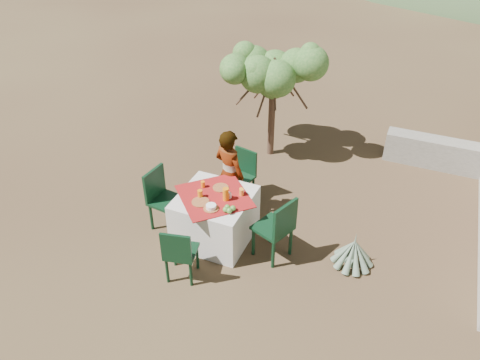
% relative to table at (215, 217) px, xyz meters
% --- Properties ---
extents(ground, '(160.00, 160.00, 0.00)m').
position_rel_table_xyz_m(ground, '(-0.35, -0.00, -0.38)').
color(ground, '#3B261A').
rests_on(ground, ground).
extents(table, '(1.30, 1.30, 0.76)m').
position_rel_table_xyz_m(table, '(0.00, 0.00, 0.00)').
color(table, silver).
rests_on(table, ground).
extents(chair_far, '(0.49, 0.49, 0.89)m').
position_rel_table_xyz_m(chair_far, '(-0.03, 1.07, 0.11)').
color(chair_far, black).
rests_on(chair_far, ground).
extents(chair_near, '(0.48, 0.48, 0.87)m').
position_rel_table_xyz_m(chair_near, '(-0.05, -0.96, 0.10)').
color(chair_near, black).
rests_on(chair_near, ground).
extents(chair_left, '(0.50, 0.50, 0.97)m').
position_rel_table_xyz_m(chair_left, '(-0.85, -0.05, 0.16)').
color(chair_left, black).
rests_on(chair_left, ground).
extents(chair_right, '(0.60, 0.60, 1.00)m').
position_rel_table_xyz_m(chair_right, '(0.98, -0.05, 0.17)').
color(chair_right, black).
rests_on(chair_right, ground).
extents(person, '(0.62, 0.51, 1.48)m').
position_rel_table_xyz_m(person, '(-0.06, 0.64, 0.36)').
color(person, '#8C6651').
rests_on(person, ground).
extents(shrub_tree, '(1.65, 1.62, 1.94)m').
position_rel_table_xyz_m(shrub_tree, '(-0.03, 2.68, 1.15)').
color(shrub_tree, '#4B3125').
rests_on(shrub_tree, ground).
extents(agave, '(0.59, 0.59, 0.62)m').
position_rel_table_xyz_m(agave, '(2.00, 0.23, -0.17)').
color(agave, slate).
rests_on(agave, ground).
extents(stone_wall, '(2.60, 0.35, 0.55)m').
position_rel_table_xyz_m(stone_wall, '(3.25, 3.40, -0.10)').
color(stone_wall, gray).
rests_on(stone_wall, ground).
extents(plate_far, '(0.23, 0.23, 0.01)m').
position_rel_table_xyz_m(plate_far, '(0.00, 0.21, 0.39)').
color(plate_far, brown).
rests_on(plate_far, table).
extents(plate_near, '(0.25, 0.25, 0.01)m').
position_rel_table_xyz_m(plate_near, '(-0.11, -0.21, 0.39)').
color(plate_near, brown).
rests_on(plate_near, table).
extents(glass_far, '(0.06, 0.06, 0.10)m').
position_rel_table_xyz_m(glass_far, '(-0.25, 0.13, 0.43)').
color(glass_far, orange).
rests_on(glass_far, table).
extents(glass_near, '(0.07, 0.07, 0.12)m').
position_rel_table_xyz_m(glass_near, '(-0.17, -0.10, 0.44)').
color(glass_near, orange).
rests_on(glass_near, table).
extents(juice_pitcher, '(0.09, 0.09, 0.19)m').
position_rel_table_xyz_m(juice_pitcher, '(0.19, -0.02, 0.48)').
color(juice_pitcher, orange).
rests_on(juice_pitcher, table).
extents(bowl_plate, '(0.22, 0.22, 0.01)m').
position_rel_table_xyz_m(bowl_plate, '(0.09, -0.28, 0.39)').
color(bowl_plate, brown).
rests_on(bowl_plate, table).
extents(white_bowl, '(0.14, 0.14, 0.05)m').
position_rel_table_xyz_m(white_bowl, '(0.09, -0.28, 0.42)').
color(white_bowl, white).
rests_on(white_bowl, bowl_plate).
extents(jar_left, '(0.06, 0.06, 0.10)m').
position_rel_table_xyz_m(jar_left, '(0.35, 0.17, 0.43)').
color(jar_left, orange).
rests_on(jar_left, table).
extents(jar_right, '(0.06, 0.06, 0.09)m').
position_rel_table_xyz_m(jar_right, '(0.33, 0.20, 0.43)').
color(jar_right, orange).
rests_on(jar_right, table).
extents(napkin_holder, '(0.08, 0.05, 0.09)m').
position_rel_table_xyz_m(napkin_holder, '(0.21, 0.04, 0.43)').
color(napkin_holder, white).
rests_on(napkin_holder, table).
extents(fruit_cluster, '(0.16, 0.15, 0.08)m').
position_rel_table_xyz_m(fruit_cluster, '(0.33, -0.24, 0.42)').
color(fruit_cluster, '#549034').
rests_on(fruit_cluster, table).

